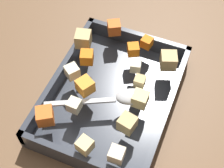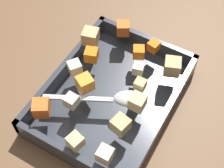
{
  "view_description": "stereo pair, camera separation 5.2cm",
  "coord_description": "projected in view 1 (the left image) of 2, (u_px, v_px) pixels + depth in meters",
  "views": [
    {
      "loc": [
        0.38,
        0.16,
        0.62
      ],
      "look_at": [
        0.02,
        0.02,
        0.06
      ],
      "focal_mm": 53.23,
      "sensor_mm": 36.0,
      "label": 1
    },
    {
      "loc": [
        0.36,
        0.21,
        0.62
      ],
      "look_at": [
        0.02,
        0.02,
        0.06
      ],
      "focal_mm": 53.23,
      "sensor_mm": 36.0,
      "label": 2
    }
  ],
  "objects": [
    {
      "name": "serving_spoon",
      "position": [
        124.0,
        97.0,
        0.66
      ],
      "size": [
        0.11,
        0.2,
        0.02
      ],
      "rotation": [
        0.0,
        0.0,
        5.18
      ],
      "color": "silver",
      "rests_on": "baking_dish"
    },
    {
      "name": "carrot_chunk_heap_side",
      "position": [
        133.0,
        50.0,
        0.73
      ],
      "size": [
        0.03,
        0.03,
        0.02
      ],
      "primitive_type": "cube",
      "rotation": [
        0.0,
        0.0,
        5.2
      ],
      "color": "orange",
      "rests_on": "baking_dish"
    },
    {
      "name": "ground_plane",
      "position": [
        108.0,
        92.0,
        0.75
      ],
      "size": [
        4.0,
        4.0,
        0.0
      ],
      "primitive_type": "plane",
      "color": "brown"
    },
    {
      "name": "carrot_chunk_front_center",
      "position": [
        87.0,
        57.0,
        0.72
      ],
      "size": [
        0.03,
        0.03,
        0.03
      ],
      "primitive_type": "cube",
      "rotation": [
        0.0,
        0.0,
        0.33
      ],
      "color": "orange",
      "rests_on": "baking_dish"
    },
    {
      "name": "potato_chunk_far_left",
      "position": [
        74.0,
        105.0,
        0.65
      ],
      "size": [
        0.03,
        0.03,
        0.02
      ],
      "primitive_type": "cube",
      "rotation": [
        0.0,
        0.0,
        6.24
      ],
      "color": "beige",
      "rests_on": "baking_dish"
    },
    {
      "name": "carrot_chunk_center",
      "position": [
        147.0,
        42.0,
        0.75
      ],
      "size": [
        0.03,
        0.03,
        0.02
      ],
      "primitive_type": "cube",
      "rotation": [
        0.0,
        0.0,
        2.95
      ],
      "color": "orange",
      "rests_on": "baking_dish"
    },
    {
      "name": "carrot_chunk_mid_left",
      "position": [
        85.0,
        86.0,
        0.67
      ],
      "size": [
        0.04,
        0.04,
        0.03
      ],
      "primitive_type": "cube",
      "rotation": [
        0.0,
        0.0,
        5.77
      ],
      "color": "orange",
      "rests_on": "baking_dish"
    },
    {
      "name": "potato_chunk_heap_top",
      "position": [
        140.0,
        99.0,
        0.65
      ],
      "size": [
        0.03,
        0.03,
        0.03
      ],
      "primitive_type": "cube",
      "rotation": [
        0.0,
        0.0,
        1.57
      ],
      "color": "#E0CC89",
      "rests_on": "baking_dish"
    },
    {
      "name": "carrot_chunk_corner_ne",
      "position": [
        114.0,
        28.0,
        0.77
      ],
      "size": [
        0.04,
        0.04,
        0.03
      ],
      "primitive_type": "cube",
      "rotation": [
        0.0,
        0.0,
        3.65
      ],
      "color": "orange",
      "rests_on": "baking_dish"
    },
    {
      "name": "potato_chunk_corner_nw",
      "position": [
        83.0,
        39.0,
        0.74
      ],
      "size": [
        0.04,
        0.04,
        0.03
      ],
      "primitive_type": "cube",
      "rotation": [
        0.0,
        0.0,
        3.4
      ],
      "color": "tan",
      "rests_on": "baking_dish"
    },
    {
      "name": "potato_chunk_rim_edge",
      "position": [
        127.0,
        123.0,
        0.62
      ],
      "size": [
        0.04,
        0.04,
        0.03
      ],
      "primitive_type": "cube",
      "rotation": [
        0.0,
        0.0,
        4.5
      ],
      "color": "tan",
      "rests_on": "baking_dish"
    },
    {
      "name": "potato_chunk_corner_se",
      "position": [
        168.0,
        60.0,
        0.71
      ],
      "size": [
        0.04,
        0.04,
        0.03
      ],
      "primitive_type": "cube",
      "rotation": [
        0.0,
        0.0,
        0.36
      ],
      "color": "tan",
      "rests_on": "baking_dish"
    },
    {
      "name": "potato_chunk_corner_sw",
      "position": [
        140.0,
        81.0,
        0.68
      ],
      "size": [
        0.02,
        0.02,
        0.02
      ],
      "primitive_type": "cube",
      "rotation": [
        0.0,
        0.0,
        3.18
      ],
      "color": "tan",
      "rests_on": "baking_dish"
    },
    {
      "name": "potato_chunk_under_handle",
      "position": [
        85.0,
        145.0,
        0.6
      ],
      "size": [
        0.03,
        0.03,
        0.03
      ],
      "primitive_type": "cube",
      "rotation": [
        0.0,
        0.0,
        6.02
      ],
      "color": "#E0CC89",
      "rests_on": "baking_dish"
    },
    {
      "name": "potato_chunk_near_left",
      "position": [
        72.0,
        72.0,
        0.7
      ],
      "size": [
        0.04,
        0.04,
        0.03
      ],
      "primitive_type": "cube",
      "rotation": [
        0.0,
        0.0,
        0.94
      ],
      "color": "beige",
      "rests_on": "baking_dish"
    },
    {
      "name": "baking_dish",
      "position": [
        112.0,
        97.0,
        0.72
      ],
      "size": [
        0.34,
        0.26,
        0.05
      ],
      "color": "#333842",
      "rests_on": "ground_plane"
    },
    {
      "name": "carrot_chunk_near_right",
      "position": [
        45.0,
        116.0,
        0.63
      ],
      "size": [
        0.04,
        0.04,
        0.03
      ],
      "primitive_type": "cube",
      "rotation": [
        0.0,
        0.0,
        5.28
      ],
      "color": "orange",
      "rests_on": "baking_dish"
    },
    {
      "name": "parsnip_chunk_near_spoon",
      "position": [
        117.0,
        154.0,
        0.59
      ],
      "size": [
        0.03,
        0.03,
        0.03
      ],
      "primitive_type": "cube",
      "rotation": [
        0.0,
        0.0,
        3.17
      ],
      "color": "beige",
      "rests_on": "baking_dish"
    },
    {
      "name": "potato_chunk_mid_right",
      "position": [
        136.0,
        66.0,
        0.71
      ],
      "size": [
        0.03,
        0.03,
        0.02
      ],
      "primitive_type": "cube",
      "rotation": [
        0.0,
        0.0,
        0.24
      ],
      "color": "beige",
      "rests_on": "baking_dish"
    }
  ]
}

